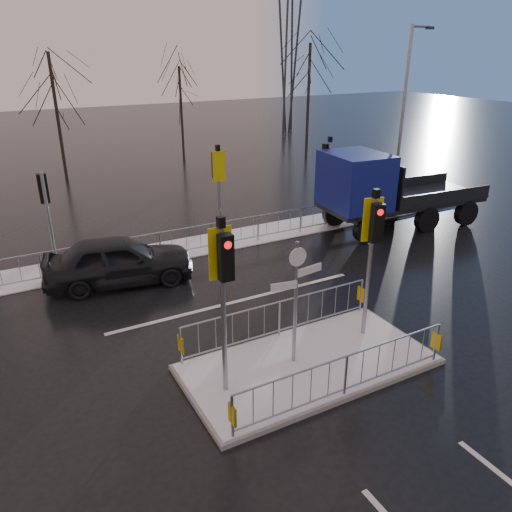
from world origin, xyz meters
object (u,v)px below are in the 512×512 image
car_far_lane (119,260)px  flatbed_truck (375,189)px  street_lamp_right (404,114)px  traffic_island (308,353)px

car_far_lane → flatbed_truck: 10.63m
street_lamp_right → flatbed_truck: bearing=-149.0°
street_lamp_right → traffic_island: bearing=-141.3°
traffic_island → flatbed_truck: (7.83, 6.84, 1.36)m
car_far_lane → flatbed_truck: flatbed_truck is taller
traffic_island → car_far_lane: size_ratio=1.28×
traffic_island → street_lamp_right: bearing=38.7°
flatbed_truck → street_lamp_right: bearing=31.0°
flatbed_truck → car_far_lane: bearing=-179.6°
traffic_island → street_lamp_right: street_lamp_right is taller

